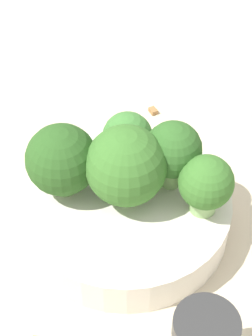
{
  "coord_description": "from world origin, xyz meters",
  "views": [
    {
      "loc": [
        -0.27,
        -0.05,
        0.36
      ],
      "look_at": [
        0.0,
        0.0,
        0.06
      ],
      "focal_mm": 60.0,
      "sensor_mm": 36.0,
      "label": 1
    }
  ],
  "objects": [
    {
      "name": "almond_crumb_2",
      "position": [
        0.14,
        0.0,
        0.0
      ],
      "size": [
        0.01,
        0.01,
        0.01
      ],
      "primitive_type": "cube",
      "rotation": [
        0.0,
        0.0,
        0.68
      ],
      "color": "olive",
      "rests_on": "ground_plane"
    },
    {
      "name": "broccoli_floret_1",
      "position": [
        0.0,
        -0.06,
        0.06
      ],
      "size": [
        0.04,
        0.04,
        0.05
      ],
      "color": "#8EB770",
      "rests_on": "bowl"
    },
    {
      "name": "broccoli_floret_4",
      "position": [
        0.02,
        -0.03,
        0.07
      ],
      "size": [
        0.04,
        0.04,
        0.06
      ],
      "color": "#84AD66",
      "rests_on": "bowl"
    },
    {
      "name": "ground_plane",
      "position": [
        0.0,
        0.0,
        0.0
      ],
      "size": [
        3.0,
        3.0,
        0.0
      ],
      "primitive_type": "plane",
      "color": "beige"
    },
    {
      "name": "broccoli_floret_3",
      "position": [
        0.04,
        0.01,
        0.06
      ],
      "size": [
        0.04,
        0.04,
        0.05
      ],
      "color": "#7A9E5B",
      "rests_on": "bowl"
    },
    {
      "name": "broccoli_floret_2",
      "position": [
        0.0,
        0.05,
        0.06
      ],
      "size": [
        0.05,
        0.05,
        0.06
      ],
      "color": "#7A9E5B",
      "rests_on": "bowl"
    },
    {
      "name": "broccoli_floret_0",
      "position": [
        0.0,
        -0.0,
        0.07
      ],
      "size": [
        0.06,
        0.06,
        0.06
      ],
      "color": "#8EB770",
      "rests_on": "bowl"
    },
    {
      "name": "bowl",
      "position": [
        0.0,
        0.0,
        0.02
      ],
      "size": [
        0.16,
        0.16,
        0.03
      ],
      "primitive_type": "cylinder",
      "color": "silver",
      "rests_on": "ground_plane"
    }
  ]
}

